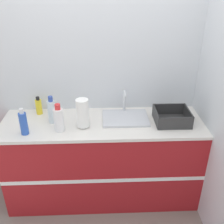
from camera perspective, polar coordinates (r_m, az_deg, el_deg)
ground_plane at (r=2.85m, az=-1.67°, el=-21.25°), size 12.00×12.00×0.00m
wall_back at (r=2.63m, az=-2.27°, el=8.88°), size 4.31×0.06×2.60m
wall_right at (r=2.53m, az=20.91°, el=6.23°), size 0.06×2.59×2.60m
counter_cabinet at (r=2.75m, az=-1.89°, el=-10.35°), size 1.94×0.61×0.91m
sink at (r=2.55m, az=2.90°, el=-1.07°), size 0.44×0.33×0.24m
paper_towel_roll at (r=2.37m, az=-6.41°, el=-0.29°), size 0.11×0.11×0.27m
dish_rack at (r=2.54m, az=12.86°, el=-1.27°), size 0.32×0.29×0.12m
bottle_white_spray at (r=2.35m, az=-11.50°, el=-1.55°), size 0.09×0.09×0.26m
bottle_blue at (r=2.39m, az=-18.71°, el=-2.27°), size 0.07×0.07×0.25m
bottle_clear at (r=2.50m, az=-12.96°, el=0.23°), size 0.08×0.08×0.27m
bottle_yellow at (r=2.71m, az=-15.66°, el=1.19°), size 0.06×0.06×0.18m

